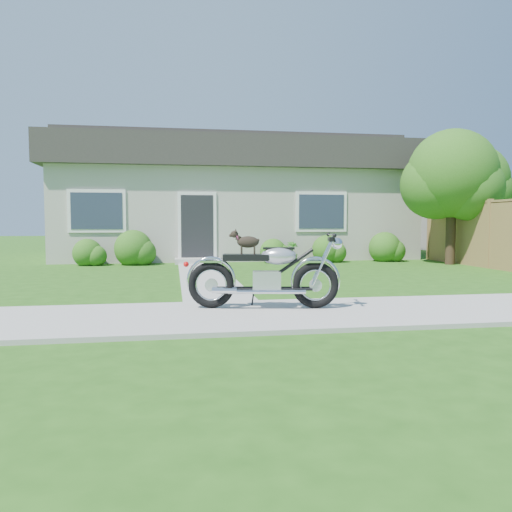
{
  "coord_description": "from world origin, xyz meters",
  "views": [
    {
      "loc": [
        -2.24,
        -6.65,
        1.29
      ],
      "look_at": [
        -0.97,
        1.0,
        0.75
      ],
      "focal_mm": 35.0,
      "sensor_mm": 36.0,
      "label": 1
    }
  ],
  "objects_px": {
    "tree_far": "(475,184)",
    "fence": "(490,234)",
    "house": "(233,198)",
    "potted_plant_left": "(128,253)",
    "tree_near": "(457,178)",
    "motorcycle_with_dog": "(267,274)",
    "potted_plant_right": "(292,252)"
  },
  "relations": [
    {
      "from": "tree_far",
      "to": "fence",
      "type": "bearing_deg",
      "value": -118.86
    },
    {
      "from": "house",
      "to": "potted_plant_left",
      "type": "xyz_separation_m",
      "value": [
        -3.58,
        -3.44,
        -1.82
      ]
    },
    {
      "from": "tree_near",
      "to": "motorcycle_with_dog",
      "type": "xyz_separation_m",
      "value": [
        -6.96,
        -6.64,
        -2.02
      ]
    },
    {
      "from": "potted_plant_left",
      "to": "fence",
      "type": "bearing_deg",
      "value": -15.83
    },
    {
      "from": "fence",
      "to": "potted_plant_right",
      "type": "distance_m",
      "value": 5.65
    },
    {
      "from": "potted_plant_right",
      "to": "tree_far",
      "type": "bearing_deg",
      "value": 14.71
    },
    {
      "from": "house",
      "to": "potted_plant_right",
      "type": "bearing_deg",
      "value": -67.48
    },
    {
      "from": "house",
      "to": "fence",
      "type": "relative_size",
      "value": 1.9
    },
    {
      "from": "house",
      "to": "tree_far",
      "type": "xyz_separation_m",
      "value": [
        8.93,
        -1.47,
        0.51
      ]
    },
    {
      "from": "fence",
      "to": "potted_plant_left",
      "type": "distance_m",
      "value": 10.28
    },
    {
      "from": "fence",
      "to": "potted_plant_right",
      "type": "xyz_separation_m",
      "value": [
        -4.87,
        2.8,
        -0.61
      ]
    },
    {
      "from": "fence",
      "to": "potted_plant_right",
      "type": "relative_size",
      "value": 10.11
    },
    {
      "from": "tree_far",
      "to": "potted_plant_left",
      "type": "distance_m",
      "value": 12.87
    },
    {
      "from": "motorcycle_with_dog",
      "to": "fence",
      "type": "bearing_deg",
      "value": 46.77
    },
    {
      "from": "potted_plant_left",
      "to": "motorcycle_with_dog",
      "type": "xyz_separation_m",
      "value": [
        2.66,
        -8.2,
        0.2
      ]
    },
    {
      "from": "potted_plant_left",
      "to": "potted_plant_right",
      "type": "bearing_deg",
      "value": 0.0
    },
    {
      "from": "tree_far",
      "to": "motorcycle_with_dog",
      "type": "relative_size",
      "value": 1.89
    },
    {
      "from": "potted_plant_left",
      "to": "potted_plant_right",
      "type": "height_order",
      "value": "potted_plant_left"
    },
    {
      "from": "tree_near",
      "to": "potted_plant_right",
      "type": "relative_size",
      "value": 6.11
    },
    {
      "from": "motorcycle_with_dog",
      "to": "tree_far",
      "type": "bearing_deg",
      "value": 55.89
    },
    {
      "from": "potted_plant_left",
      "to": "motorcycle_with_dog",
      "type": "distance_m",
      "value": 8.63
    },
    {
      "from": "house",
      "to": "potted_plant_left",
      "type": "distance_m",
      "value": 5.29
    },
    {
      "from": "fence",
      "to": "motorcycle_with_dog",
      "type": "relative_size",
      "value": 2.99
    },
    {
      "from": "potted_plant_left",
      "to": "potted_plant_right",
      "type": "xyz_separation_m",
      "value": [
        5.0,
        0.0,
        -0.01
      ]
    },
    {
      "from": "tree_far",
      "to": "potted_plant_left",
      "type": "bearing_deg",
      "value": -171.05
    },
    {
      "from": "house",
      "to": "potted_plant_right",
      "type": "height_order",
      "value": "house"
    },
    {
      "from": "fence",
      "to": "tree_near",
      "type": "bearing_deg",
      "value": 101.79
    },
    {
      "from": "fence",
      "to": "potted_plant_left",
      "type": "height_order",
      "value": "fence"
    },
    {
      "from": "potted_plant_left",
      "to": "motorcycle_with_dog",
      "type": "bearing_deg",
      "value": -72.05
    },
    {
      "from": "house",
      "to": "potted_plant_right",
      "type": "xyz_separation_m",
      "value": [
        1.43,
        -3.44,
        -1.83
      ]
    },
    {
      "from": "potted_plant_right",
      "to": "fence",
      "type": "bearing_deg",
      "value": -29.88
    },
    {
      "from": "fence",
      "to": "tree_near",
      "type": "relative_size",
      "value": 1.65
    }
  ]
}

